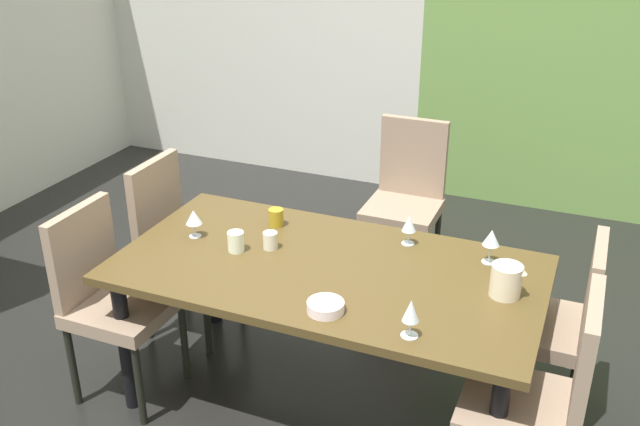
% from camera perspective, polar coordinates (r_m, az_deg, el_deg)
% --- Properties ---
extents(ground_plane, '(5.96, 5.61, 0.02)m').
position_cam_1_polar(ground_plane, '(3.73, -3.37, -13.60)').
color(ground_plane, black).
extents(back_panel_interior, '(2.92, 0.10, 2.54)m').
position_cam_1_polar(back_panel_interior, '(6.15, -5.39, 15.13)').
color(back_panel_interior, silver).
rests_on(back_panel_interior, ground_plane).
extents(garden_window_panel, '(3.03, 0.10, 2.54)m').
position_cam_1_polar(garden_window_panel, '(5.47, 24.19, 11.87)').
color(garden_window_panel, '#729D4C').
rests_on(garden_window_panel, ground_plane).
extents(dining_table, '(1.91, 1.00, 0.75)m').
position_cam_1_polar(dining_table, '(3.24, 0.58, -5.46)').
color(dining_table, '#503E1E').
rests_on(dining_table, ground_plane).
extents(chair_left_near, '(0.44, 0.44, 0.96)m').
position_cam_1_polar(chair_left_near, '(3.54, -16.56, -6.09)').
color(chair_left_near, gray).
rests_on(chair_left_near, ground_plane).
extents(chair_right_far, '(0.44, 0.44, 0.93)m').
position_cam_1_polar(chair_right_far, '(3.40, 18.47, -8.01)').
color(chair_right_far, gray).
rests_on(chair_right_far, ground_plane).
extents(chair_left_far, '(0.44, 0.44, 0.98)m').
position_cam_1_polar(chair_left_far, '(3.96, -11.31, -1.95)').
color(chair_left_far, gray).
rests_on(chair_left_far, ground_plane).
extents(chair_head_far, '(0.44, 0.45, 1.01)m').
position_cam_1_polar(chair_head_far, '(4.45, 6.94, 1.63)').
color(chair_head_far, gray).
rests_on(chair_head_far, ground_plane).
extents(chair_right_near, '(0.44, 0.44, 1.00)m').
position_cam_1_polar(chair_right_near, '(2.89, 17.48, -13.76)').
color(chair_right_near, gray).
rests_on(chair_right_near, ground_plane).
extents(wine_glass_rear, '(0.08, 0.08, 0.16)m').
position_cam_1_polar(wine_glass_rear, '(3.27, 13.55, -2.01)').
color(wine_glass_rear, silver).
rests_on(wine_glass_rear, dining_table).
extents(wine_glass_south, '(0.07, 0.07, 0.16)m').
position_cam_1_polar(wine_glass_south, '(2.71, 7.28, -7.85)').
color(wine_glass_south, silver).
rests_on(wine_glass_south, dining_table).
extents(wine_glass_right, '(0.07, 0.07, 0.15)m').
position_cam_1_polar(wine_glass_right, '(3.38, 7.13, -0.91)').
color(wine_glass_right, silver).
rests_on(wine_glass_right, dining_table).
extents(wine_glass_near_window, '(0.08, 0.08, 0.14)m').
position_cam_1_polar(wine_glass_near_window, '(3.47, -10.07, -0.36)').
color(wine_glass_near_window, silver).
rests_on(wine_glass_near_window, dining_table).
extents(serving_bowl_corner, '(0.15, 0.15, 0.04)m').
position_cam_1_polar(serving_bowl_corner, '(2.87, 0.45, -7.51)').
color(serving_bowl_corner, white).
rests_on(serving_bowl_corner, dining_table).
extents(cup_east, '(0.07, 0.07, 0.08)m').
position_cam_1_polar(cup_east, '(3.35, -4.00, -2.20)').
color(cup_east, silver).
rests_on(cup_east, dining_table).
extents(cup_near_shelf, '(0.07, 0.07, 0.09)m').
position_cam_1_polar(cup_near_shelf, '(3.56, -3.54, -0.36)').
color(cup_near_shelf, '#AA8B1F').
rests_on(cup_near_shelf, dining_table).
extents(cup_left, '(0.08, 0.08, 0.10)m').
position_cam_1_polar(cup_left, '(3.33, -6.75, -2.28)').
color(cup_left, white).
rests_on(cup_left, dining_table).
extents(pitcher_center, '(0.15, 0.13, 0.14)m').
position_cam_1_polar(pitcher_center, '(3.05, 14.68, -5.24)').
color(pitcher_center, beige).
rests_on(pitcher_center, dining_table).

